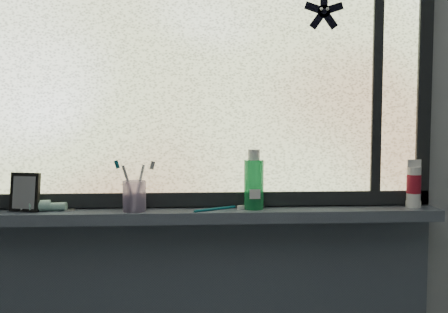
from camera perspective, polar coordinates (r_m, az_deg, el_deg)
name	(u,v)px	position (r m, az deg, el deg)	size (l,w,h in m)	color
wall_back	(211,143)	(1.82, -1.46, 1.52)	(3.00, 0.01, 2.50)	#9EA3A8
windowsill	(212,215)	(1.77, -1.36, -6.70)	(1.62, 0.14, 0.04)	#4B5564
window_pane	(211,65)	(1.80, -1.45, 10.41)	(1.50, 0.01, 1.00)	silver
frame_bottom	(212,199)	(1.81, -1.42, -4.86)	(1.60, 0.03, 0.05)	black
frame_right	(424,66)	(1.98, 21.89, 9.54)	(0.05, 0.03, 1.10)	black
frame_mullion	(377,66)	(1.92, 17.08, 9.86)	(0.04, 0.03, 1.00)	black
starfish_sticker	(324,11)	(1.88, 11.34, 15.95)	(0.15, 0.02, 0.15)	black
vanity_mirror	(25,192)	(1.85, -21.79, -3.80)	(0.11, 0.05, 0.13)	black
toothpaste_tube	(47,206)	(1.84, -19.58, -5.31)	(0.22, 0.05, 0.04)	silver
toothbrush_cup	(134,196)	(1.75, -10.21, -4.48)	(0.08, 0.08, 0.11)	#B49ED2
toothbrush_lying	(215,208)	(1.75, -1.04, -5.93)	(0.20, 0.02, 0.01)	#0C5A6C
mouthwash_bottle	(254,179)	(1.77, 3.43, -2.61)	(0.07, 0.07, 0.17)	green
cream_tube	(414,182)	(1.93, 20.87, -2.72)	(0.05, 0.05, 0.12)	silver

